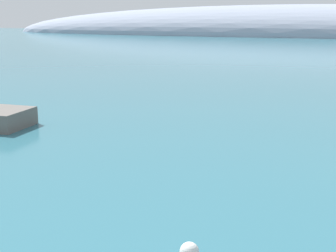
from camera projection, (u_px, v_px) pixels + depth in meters
The scene contains 2 objects.
distant_ridge at pixel (307, 35), 233.07m from camera, with size 336.53×63.30×30.27m, color #8E99AD.
mooring_buoy_white at pixel (189, 252), 19.61m from camera, with size 0.83×0.83×0.83m, color silver.
Camera 1 is at (8.88, -3.33, 10.14)m, focal length 49.85 mm.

